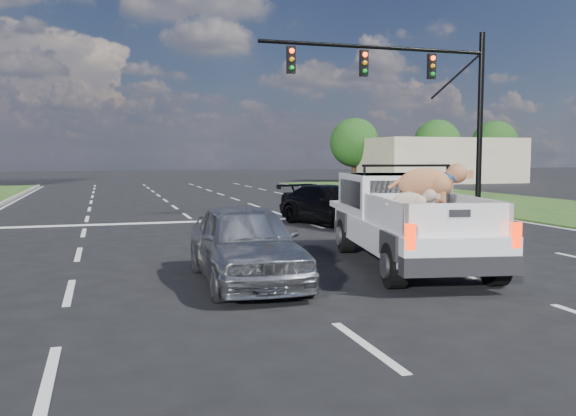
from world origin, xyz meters
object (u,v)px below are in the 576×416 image
silver_sedan (246,243)px  black_coupe (333,205)px  traffic_signal (426,90)px  pickup_truck (406,217)px

silver_sedan → black_coupe: silver_sedan is taller
silver_sedan → traffic_signal: bearing=49.1°
traffic_signal → black_coupe: bearing=-149.8°
traffic_signal → black_coupe: size_ratio=2.06×
pickup_truck → black_coupe: bearing=90.9°
pickup_truck → silver_sedan: 3.63m
traffic_signal → pickup_truck: traffic_signal is taller
traffic_signal → silver_sedan: (-9.50, -10.56, -4.03)m
pickup_truck → silver_sedan: pickup_truck is taller
traffic_signal → black_coupe: (-4.85, -2.82, -4.08)m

